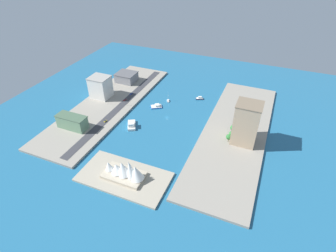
# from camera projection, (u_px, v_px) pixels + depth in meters

# --- Properties ---
(ground_plane) EXTENTS (440.00, 440.00, 0.00)m
(ground_plane) POSITION_uv_depth(u_px,v_px,m) (167.00, 118.00, 337.51)
(ground_plane) COLOR #23668E
(quay_west) EXTENTS (70.00, 240.00, 2.60)m
(quay_west) POSITION_uv_depth(u_px,v_px,m) (235.00, 132.00, 310.05)
(quay_west) COLOR gray
(quay_west) RESTS_ON ground_plane
(quay_east) EXTENTS (70.00, 240.00, 2.60)m
(quay_east) POSITION_uv_depth(u_px,v_px,m) (109.00, 103.00, 363.46)
(quay_east) COLOR gray
(quay_east) RESTS_ON ground_plane
(peninsula_point) EXTENTS (85.42, 44.87, 2.00)m
(peninsula_point) POSITION_uv_depth(u_px,v_px,m) (124.00, 177.00, 253.96)
(peninsula_point) COLOR #A89E89
(peninsula_point) RESTS_ON ground_plane
(road_strip) EXTENTS (9.89, 228.00, 0.15)m
(road_strip) POSITION_uv_depth(u_px,v_px,m) (122.00, 105.00, 356.52)
(road_strip) COLOR #38383D
(road_strip) RESTS_ON quay_east
(ferry_white_commuter) EXTENTS (17.55, 22.26, 7.26)m
(ferry_white_commuter) POSITION_uv_depth(u_px,v_px,m) (132.00, 125.00, 320.28)
(ferry_white_commuter) COLOR silver
(ferry_white_commuter) RESTS_ON ground_plane
(sailboat_small_white) EXTENTS (5.12, 8.18, 13.17)m
(sailboat_small_white) POSITION_uv_depth(u_px,v_px,m) (168.00, 101.00, 369.72)
(sailboat_small_white) COLOR white
(sailboat_small_white) RESTS_ON ground_plane
(catamaran_blue) EXTENTS (17.15, 15.53, 4.14)m
(catamaran_blue) POSITION_uv_depth(u_px,v_px,m) (156.00, 106.00, 356.89)
(catamaran_blue) COLOR blue
(catamaran_blue) RESTS_ON ground_plane
(patrol_launch_navy) EXTENTS (11.26, 8.30, 4.05)m
(patrol_launch_navy) POSITION_uv_depth(u_px,v_px,m) (200.00, 98.00, 374.09)
(patrol_launch_navy) COLOR #1E284C
(patrol_launch_navy) RESTS_ON ground_plane
(warehouse_low_gray) EXTENTS (29.21, 26.60, 13.34)m
(warehouse_low_gray) POSITION_uv_depth(u_px,v_px,m) (126.00, 77.00, 411.02)
(warehouse_low_gray) COLOR gray
(warehouse_low_gray) RESTS_ON quay_east
(hotel_broad_white) EXTENTS (26.09, 23.83, 29.50)m
(hotel_broad_white) POSITION_uv_depth(u_px,v_px,m) (101.00, 87.00, 367.23)
(hotel_broad_white) COLOR silver
(hotel_broad_white) RESTS_ON quay_east
(terminal_long_green) EXTENTS (36.29, 15.04, 16.02)m
(terminal_long_green) POSITION_uv_depth(u_px,v_px,m) (72.00, 122.00, 311.12)
(terminal_long_green) COLOR slate
(terminal_long_green) RESTS_ON quay_east
(apartment_midrise_tan) EXTENTS (26.14, 23.89, 47.67)m
(apartment_midrise_tan) POSITION_uv_depth(u_px,v_px,m) (246.00, 123.00, 281.01)
(apartment_midrise_tan) COLOR tan
(apartment_midrise_tan) RESTS_ON quay_west
(taxi_yellow_cab) EXTENTS (2.11, 4.29, 1.56)m
(taxi_yellow_cab) POSITION_uv_depth(u_px,v_px,m) (105.00, 121.00, 324.98)
(taxi_yellow_cab) COLOR black
(taxi_yellow_cab) RESTS_ON road_strip
(pickup_red) EXTENTS (2.02, 4.89, 1.53)m
(pickup_red) POSITION_uv_depth(u_px,v_px,m) (125.00, 100.00, 366.89)
(pickup_red) COLOR black
(pickup_red) RESTS_ON road_strip
(hatchback_blue) EXTENTS (1.92, 5.09, 1.53)m
(hatchback_blue) POSITION_uv_depth(u_px,v_px,m) (131.00, 94.00, 380.69)
(hatchback_blue) COLOR black
(hatchback_blue) RESTS_ON road_strip
(traffic_light_waterfront) EXTENTS (0.36, 0.36, 6.50)m
(traffic_light_waterfront) POSITION_uv_depth(u_px,v_px,m) (126.00, 103.00, 353.40)
(traffic_light_waterfront) COLOR black
(traffic_light_waterfront) RESTS_ON quay_east
(opera_landmark) EXTENTS (41.39, 22.18, 21.50)m
(opera_landmark) POSITION_uv_depth(u_px,v_px,m) (125.00, 171.00, 248.08)
(opera_landmark) COLOR #BCAD93
(opera_landmark) RESTS_ON peninsula_point
(park_tree_cluster) EXTENTS (7.86, 24.62, 10.38)m
(park_tree_cluster) POSITION_uv_depth(u_px,v_px,m) (232.00, 132.00, 297.70)
(park_tree_cluster) COLOR brown
(park_tree_cluster) RESTS_ON quay_west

